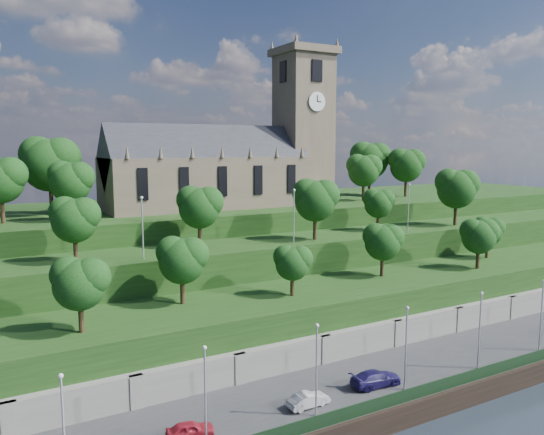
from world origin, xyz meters
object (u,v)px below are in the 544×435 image
church (234,160)px  car_left (190,430)px  car_right (376,378)px  car_middle (308,400)px

church → car_left: size_ratio=10.18×
church → car_right: (-4.63, -41.53, -19.77)m
church → car_left: 51.60m
car_middle → car_right: 7.91m
church → car_middle: bearing=-106.7°
car_left → car_middle: size_ratio=0.96×
car_right → car_middle: bearing=96.3°
church → car_left: church is taller
church → car_right: 46.23m
car_right → car_left: bearing=93.9°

